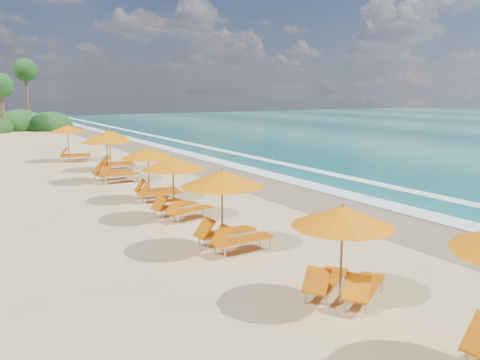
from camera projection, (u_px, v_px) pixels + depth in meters
The scene contains 10 objects.
ground at pixel (240, 212), 18.32m from camera, with size 160.00×160.00×0.00m, color tan.
wet_sand at pixel (325, 200), 20.30m from camera, with size 4.00×160.00×0.01m, color #80684C.
surf_foam at pixel (373, 193), 21.63m from camera, with size 4.00×160.00×0.01m.
station_2 at pixel (344, 246), 10.31m from camera, with size 2.94×2.94×2.17m.
station_3 at pixel (228, 204), 13.76m from camera, with size 2.62×2.45×2.34m.
station_4 at pixel (177, 183), 17.18m from camera, with size 2.77×2.68×2.24m.
station_5 at pixel (153, 170), 20.13m from camera, with size 2.59×2.44×2.23m.
station_6 at pixel (111, 153), 24.25m from camera, with size 2.82×2.64×2.50m.
station_7 at pixel (113, 147), 27.86m from camera, with size 2.74×2.61×2.31m.
station_8 at pixel (71, 140), 31.54m from camera, with size 2.84×2.72×2.36m.
Camera 1 is at (-8.95, -15.42, 4.37)m, focal length 37.33 mm.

